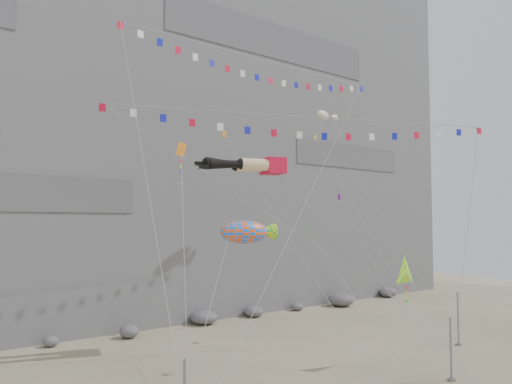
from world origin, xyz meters
TOP-DOWN VIEW (x-y plane):
  - ground at (0.00, 0.00)m, footprint 120.00×120.00m
  - cliff at (0.00, 32.00)m, footprint 80.00×28.00m
  - talus_boulders at (0.00, 17.00)m, footprint 60.00×3.00m
  - anchor_pole_center at (2.88, -6.76)m, footprint 0.12×0.12m
  - anchor_pole_right at (11.50, -2.28)m, footprint 0.12×0.12m
  - legs_kite at (-1.97, 7.19)m, footprint 9.27×17.72m
  - flag_banner_upper at (0.45, 8.47)m, footprint 27.73×13.58m
  - flag_banner_lower at (1.21, 3.47)m, footprint 28.83×11.56m
  - harlequin_kite at (-11.27, 1.67)m, footprint 3.75×6.95m
  - fish_windsock at (-8.41, -0.70)m, footprint 8.16×3.98m
  - delta_kite at (3.60, -3.14)m, footprint 2.52×4.84m
  - blimp_windsock at (10.04, 10.88)m, footprint 5.56×13.28m
  - small_kite_a at (-3.17, 8.75)m, footprint 1.28×15.88m
  - small_kite_b at (6.09, 5.08)m, footprint 4.51×11.80m
  - small_kite_c at (-2.05, 0.44)m, footprint 2.55×7.57m
  - small_kite_d at (7.08, 8.67)m, footprint 4.08×15.87m

SIDE VIEW (x-z plane):
  - ground at x=0.00m, z-range 0.00..0.00m
  - talus_boulders at x=0.00m, z-range 0.00..1.20m
  - anchor_pole_center at x=2.88m, z-range 0.00..3.81m
  - anchor_pole_right at x=11.50m, z-range 0.00..4.15m
  - delta_kite at x=3.60m, z-range 2.11..10.19m
  - small_kite_c at x=-2.05m, z-range 3.13..14.76m
  - fish_windsock at x=-8.41m, z-range 3.48..14.71m
  - small_kite_b at x=6.09m, z-range 3.28..19.98m
  - harlequin_kite at x=-11.27m, z-range 6.15..21.60m
  - legs_kite at x=-1.97m, z-range 3.75..24.57m
  - small_kite_a at x=-3.17m, z-range 5.13..27.78m
  - small_kite_d at x=7.08m, z-range 5.30..28.84m
  - flag_banner_lower at x=1.21m, z-range 6.89..28.71m
  - blimp_windsock at x=10.04m, z-range 8.37..32.30m
  - flag_banner_upper at x=0.45m, z-range 8.11..38.79m
  - cliff at x=0.00m, z-range 0.00..50.00m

